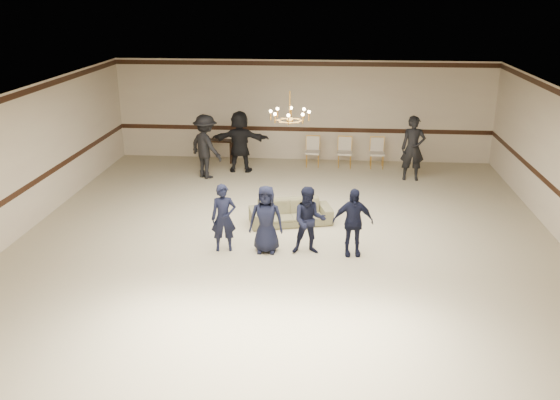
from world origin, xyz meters
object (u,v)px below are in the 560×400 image
Objects in this scene: adult_left at (206,146)px; banquet_chair_right at (377,153)px; settee at (291,212)px; boy_c at (309,221)px; console_table at (219,151)px; banquet_chair_mid at (345,153)px; banquet_chair_left at (313,152)px; chandelier at (290,106)px; adult_right at (413,148)px; boy_d at (353,222)px; boy_b at (266,219)px; boy_a at (224,218)px; adult_mid at (240,141)px.

adult_left reaches higher than banquet_chair_right.
banquet_chair_right reaches higher than settee.
console_table is at bearing 110.49° from boy_c.
adult_left is 4.35m from banquet_chair_mid.
banquet_chair_mid is (0.85, 6.54, -0.27)m from boy_c.
banquet_chair_left is 1.00× the size of banquet_chair_right.
chandelier reaches higher than console_table.
boy_c is 0.78× the size of adult_right.
banquet_chair_right is 5.00m from console_table.
boy_d reaches higher than settee.
boy_d is 2.19m from settee.
boy_c is (0.90, 0.00, 0.00)m from boy_b.
boy_a is at bearing -109.48° from banquet_chair_mid.
console_table is at bearing 114.23° from boy_d.
adult_mid is at bearing -103.10° from adult_left.
banquet_chair_right is (3.65, 6.54, -0.27)m from boy_a.
adult_left is 2.03× the size of banquet_chair_right.
adult_right reaches higher than boy_c.
boy_a is at bearing -76.78° from console_table.
settee is at bearing 76.12° from boy_b.
boy_b is 5.60m from adult_left.
boy_c is at bearing -88.26° from settee.
boy_c is at bearing -11.18° from boy_a.
console_table is (-3.00, 0.20, -0.09)m from banquet_chair_left.
settee is at bearing -60.65° from console_table.
boy_c is 1.58× the size of banquet_chair_right.
banquet_chair_left is (-2.92, 1.15, -0.48)m from adult_right.
chandelier reaches higher than adult_mid.
adult_right is 1.55m from banquet_chair_right.
banquet_chair_mid is 1.00× the size of banquet_chair_right.
boy_b is 0.78× the size of adult_left.
boy_a reaches higher than banquet_chair_right.
adult_mid reaches higher than boy_a.
adult_right reaches higher than banquet_chair_right.
adult_mid is at bearing -164.16° from banquet_chair_mid.
boy_d is (1.41, -1.33, -2.15)m from chandelier.
adult_left is at bearing -150.75° from banquet_chair_left.
settee is at bearing 123.80° from boy_d.
chandelier is at bearing -107.69° from settee.
banquet_chair_mid is at bearing 4.06° from banquet_chair_left.
adult_left is (-2.32, 5.09, 0.21)m from boy_b.
banquet_chair_left is at bearing 70.77° from settee.
boy_a is at bearing 93.62° from adult_mid.
boy_d is 1.58× the size of banquet_chair_mid.
adult_right is (2.78, 5.39, 0.21)m from boy_c.
banquet_chair_mid is at bearing -168.30° from adult_mid.
boy_a is at bearing -119.39° from banquet_chair_right.
settee is (-0.50, 1.63, -0.45)m from boy_c.
adult_mid is (-0.52, 5.79, 0.21)m from boy_a.
banquet_chair_mid is at bearing 83.66° from boy_d.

